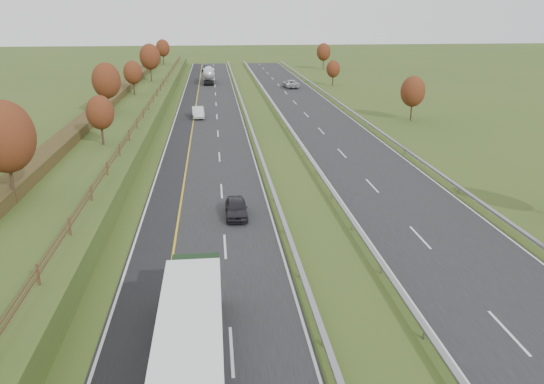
# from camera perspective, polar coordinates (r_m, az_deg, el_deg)

# --- Properties ---
(ground) EXTENTS (400.00, 400.00, 0.00)m
(ground) POSITION_cam_1_polar(r_m,az_deg,el_deg) (67.79, -0.05, 5.68)
(ground) COLOR #374E1B
(ground) RESTS_ON ground
(near_carriageway) EXTENTS (10.50, 200.00, 0.04)m
(near_carriageway) POSITION_cam_1_polar(r_m,az_deg,el_deg) (72.28, -6.84, 6.40)
(near_carriageway) COLOR black
(near_carriageway) RESTS_ON ground
(far_carriageway) EXTENTS (10.50, 200.00, 0.04)m
(far_carriageway) POSITION_cam_1_polar(r_m,az_deg,el_deg) (73.96, 6.13, 6.71)
(far_carriageway) COLOR black
(far_carriageway) RESTS_ON ground
(hard_shoulder) EXTENTS (3.00, 200.00, 0.04)m
(hard_shoulder) POSITION_cam_1_polar(r_m,az_deg,el_deg) (72.42, -9.83, 6.28)
(hard_shoulder) COLOR black
(hard_shoulder) RESTS_ON ground
(lane_markings) EXTENTS (26.75, 200.00, 0.01)m
(lane_markings) POSITION_cam_1_polar(r_m,az_deg,el_deg) (72.37, -1.74, 6.56)
(lane_markings) COLOR silver
(lane_markings) RESTS_ON near_carriageway
(embankment_left) EXTENTS (12.00, 200.00, 2.00)m
(embankment_left) POSITION_cam_1_polar(r_m,az_deg,el_deg) (73.39, -17.14, 6.67)
(embankment_left) COLOR #374E1B
(embankment_left) RESTS_ON ground
(hedge_left) EXTENTS (2.20, 180.00, 1.10)m
(hedge_left) POSITION_cam_1_polar(r_m,az_deg,el_deg) (73.50, -18.80, 7.75)
(hedge_left) COLOR #323014
(hedge_left) RESTS_ON embankment_left
(fence_left) EXTENTS (0.12, 189.06, 1.20)m
(fence_left) POSITION_cam_1_polar(r_m,az_deg,el_deg) (71.95, -13.78, 8.14)
(fence_left) COLOR #422B19
(fence_left) RESTS_ON embankment_left
(median_barrier_near) EXTENTS (0.32, 200.00, 0.71)m
(median_barrier_near) POSITION_cam_1_polar(r_m,az_deg,el_deg) (72.32, -2.31, 7.00)
(median_barrier_near) COLOR gray
(median_barrier_near) RESTS_ON ground
(median_barrier_far) EXTENTS (0.32, 200.00, 0.71)m
(median_barrier_far) POSITION_cam_1_polar(r_m,az_deg,el_deg) (72.84, 1.73, 7.10)
(median_barrier_far) COLOR gray
(median_barrier_far) RESTS_ON ground
(outer_barrier_far) EXTENTS (0.32, 200.00, 0.71)m
(outer_barrier_far) POSITION_cam_1_polar(r_m,az_deg,el_deg) (75.29, 10.50, 7.18)
(outer_barrier_far) COLOR gray
(outer_barrier_far) RESTS_ON ground
(trees_left) EXTENTS (6.64, 164.30, 7.66)m
(trees_left) POSITION_cam_1_polar(r_m,az_deg,el_deg) (69.18, -17.76, 10.44)
(trees_left) COLOR #2D2116
(trees_left) RESTS_ON embankment_left
(trees_far) EXTENTS (8.45, 118.60, 7.12)m
(trees_far) POSITION_cam_1_polar(r_m,az_deg,el_deg) (104.55, 10.07, 12.42)
(trees_far) COLOR #2D2116
(trees_far) RESTS_ON ground
(box_lorry) EXTENTS (2.58, 16.28, 4.06)m
(box_lorry) POSITION_cam_1_polar(r_m,az_deg,el_deg) (22.34, -8.69, -17.31)
(box_lorry) COLOR black
(box_lorry) RESTS_ON near_carriageway
(road_tanker) EXTENTS (2.40, 11.22, 3.46)m
(road_tanker) POSITION_cam_1_polar(r_m,az_deg,el_deg) (123.98, -6.83, 12.43)
(road_tanker) COLOR silver
(road_tanker) RESTS_ON near_carriageway
(car_dark_near) EXTENTS (1.72, 4.25, 1.45)m
(car_dark_near) POSITION_cam_1_polar(r_m,az_deg,el_deg) (41.86, -3.88, -1.72)
(car_dark_near) COLOR black
(car_dark_near) RESTS_ON near_carriageway
(car_silver_mid) EXTENTS (2.07, 5.07, 1.63)m
(car_silver_mid) POSITION_cam_1_polar(r_m,az_deg,el_deg) (82.50, -7.96, 8.49)
(car_silver_mid) COLOR silver
(car_silver_mid) RESTS_ON near_carriageway
(car_small_far) EXTENTS (2.54, 5.24, 1.47)m
(car_small_far) POSITION_cam_1_polar(r_m,az_deg,el_deg) (147.94, -7.05, 13.02)
(car_small_far) COLOR #121138
(car_small_far) RESTS_ON near_carriageway
(car_oncoming) EXTENTS (3.05, 6.09, 1.65)m
(car_oncoming) POSITION_cam_1_polar(r_m,az_deg,el_deg) (115.12, 2.02, 11.56)
(car_oncoming) COLOR #B4B6BA
(car_oncoming) RESTS_ON far_carriageway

